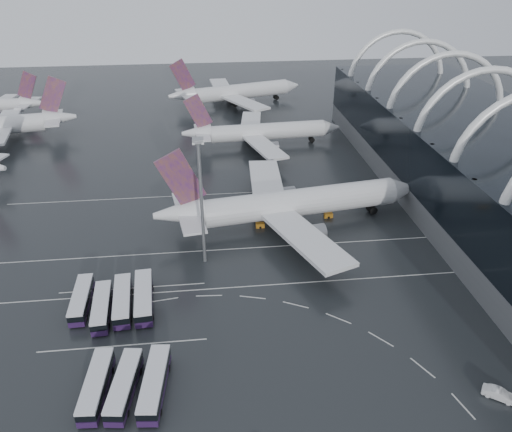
{
  "coord_description": "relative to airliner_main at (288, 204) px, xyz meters",
  "views": [
    {
      "loc": [
        -8.87,
        -81.01,
        59.13
      ],
      "look_at": [
        1.87,
        13.81,
        7.0
      ],
      "focal_mm": 35.0,
      "sensor_mm": 36.0,
      "label": 1
    }
  ],
  "objects": [
    {
      "name": "bus_row_near_a",
      "position": [
        -42.85,
        -26.06,
        -3.8
      ],
      "size": [
        3.26,
        12.55,
        3.07
      ],
      "rotation": [
        0.0,
        0.0,
        1.6
      ],
      "color": "#2E1440",
      "rests_on": "ground"
    },
    {
      "name": "gse_cart_belly_a",
      "position": [
        10.68,
        2.62,
        -4.91
      ],
      "size": [
        2.09,
        1.24,
        1.14
      ],
      "primitive_type": "cube",
      "color": "#A96816",
      "rests_on": "ground"
    },
    {
      "name": "bus_row_far_c",
      "position": [
        -28.13,
        -47.91,
        -3.7
      ],
      "size": [
        4.3,
        13.43,
        3.25
      ],
      "rotation": [
        0.0,
        0.0,
        1.47
      ],
      "color": "#2E1440",
      "rests_on": "ground"
    },
    {
      "name": "floodlight_mast",
      "position": [
        -19.94,
        -13.43,
        11.73
      ],
      "size": [
        2.1,
        2.1,
        27.38
      ],
      "color": "gray",
      "rests_on": "ground"
    },
    {
      "name": "bus_bay_line_north",
      "position": [
        -34.24,
        -21.33,
        -5.48
      ],
      "size": [
        28.0,
        0.25,
        0.01
      ],
      "primitive_type": "cube",
      "color": "beige",
      "rests_on": "ground"
    },
    {
      "name": "airliner_gate_c",
      "position": [
        -4.96,
        102.88,
        -0.35
      ],
      "size": [
        56.69,
        51.57,
        20.53
      ],
      "rotation": [
        0.0,
        0.0,
        0.29
      ],
      "color": "silver",
      "rests_on": "ground"
    },
    {
      "name": "lane_marking_near",
      "position": [
        -10.24,
        -23.33,
        -5.48
      ],
      "size": [
        120.0,
        0.25,
        0.01
      ],
      "primitive_type": "cube",
      "color": "beige",
      "rests_on": "ground"
    },
    {
      "name": "bus_row_far_a",
      "position": [
        -36.7,
        -47.28,
        -3.76
      ],
      "size": [
        3.68,
        12.93,
        3.15
      ],
      "rotation": [
        0.0,
        0.0,
        1.51
      ],
      "color": "#2E1440",
      "rests_on": "ground"
    },
    {
      "name": "bus_row_far_b",
      "position": [
        -32.59,
        -47.77,
        -3.78
      ],
      "size": [
        4.48,
        12.88,
        3.11
      ],
      "rotation": [
        0.0,
        0.0,
        1.44
      ],
      "color": "#2E1440",
      "rests_on": "ground"
    },
    {
      "name": "airliner_main",
      "position": [
        0.0,
        0.0,
        0.0
      ],
      "size": [
        64.63,
        56.09,
        21.9
      ],
      "rotation": [
        0.0,
        0.0,
        0.15
      ],
      "color": "silver",
      "rests_on": "ground"
    },
    {
      "name": "ground",
      "position": [
        -10.24,
        -21.33,
        -5.49
      ],
      "size": [
        420.0,
        420.0,
        0.0
      ],
      "primitive_type": "plane",
      "color": "black",
      "rests_on": "ground"
    },
    {
      "name": "gse_cart_belly_b",
      "position": [
        14.59,
        13.53,
        -4.95
      ],
      "size": [
        1.96,
        1.16,
        1.07
      ],
      "primitive_type": "cube",
      "color": "slate",
      "rests_on": "ground"
    },
    {
      "name": "airliner_gate_b",
      "position": [
        -0.2,
        53.96,
        -0.88
      ],
      "size": [
        52.97,
        47.55,
        18.39
      ],
      "rotation": [
        0.0,
        0.0,
        0.07
      ],
      "color": "silver",
      "rests_on": "ground"
    },
    {
      "name": "lane_marking_far",
      "position": [
        -10.24,
        18.67,
        -5.48
      ],
      "size": [
        120.0,
        0.25,
        0.01
      ],
      "primitive_type": "cube",
      "color": "beige",
      "rests_on": "ground"
    },
    {
      "name": "lane_marking_mid",
      "position": [
        -10.24,
        -9.33,
        -5.48
      ],
      "size": [
        120.0,
        0.25,
        0.01
      ],
      "primitive_type": "cube",
      "color": "beige",
      "rests_on": "ground"
    },
    {
      "name": "bus_row_near_b",
      "position": [
        -38.78,
        -28.79,
        -3.79
      ],
      "size": [
        3.73,
        12.71,
        3.09
      ],
      "rotation": [
        0.0,
        0.0,
        1.64
      ],
      "color": "#2E1440",
      "rests_on": "ground"
    },
    {
      "name": "jet_remote_mid",
      "position": [
        -84.95,
        69.03,
        -0.1
      ],
      "size": [
        48.0,
        38.79,
        20.88
      ],
      "rotation": [
        0.0,
        0.0,
        3.29
      ],
      "color": "silver",
      "rests_on": "ground"
    },
    {
      "name": "van_curve_c",
      "position": [
        22.45,
        -54.8,
        -4.69
      ],
      "size": [
        4.87,
        4.19,
        1.58
      ],
      "primitive_type": "imported",
      "rotation": [
        0.0,
        0.0,
        0.94
      ],
      "color": "silver",
      "rests_on": "ground"
    },
    {
      "name": "gse_cart_belly_c",
      "position": [
        -6.59,
        -0.4,
        -4.93
      ],
      "size": [
        2.05,
        1.21,
        1.12
      ],
      "primitive_type": "cube",
      "color": "#A96816",
      "rests_on": "ground"
    },
    {
      "name": "bus_bay_line_south",
      "position": [
        -34.24,
        -37.33,
        -5.48
      ],
      "size": [
        28.0,
        0.25,
        0.01
      ],
      "primitive_type": "cube",
      "color": "beige",
      "rests_on": "ground"
    },
    {
      "name": "bus_row_near_d",
      "position": [
        -31.46,
        -26.91,
        -3.62
      ],
      "size": [
        4.16,
        13.97,
        3.39
      ],
      "rotation": [
        0.0,
        0.0,
        1.65
      ],
      "color": "#2E1440",
      "rests_on": "ground"
    },
    {
      "name": "terminal",
      "position": [
        51.32,
        -1.5,
        5.39
      ],
      "size": [
        42.0,
        160.0,
        34.9
      ],
      "color": "#55575A",
      "rests_on": "ground"
    },
    {
      "name": "bus_row_near_c",
      "position": [
        -35.27,
        -27.4,
        -3.71
      ],
      "size": [
        4.08,
        13.33,
        3.23
      ],
      "rotation": [
        0.0,
        0.0,
        1.66
      ],
      "color": "#2E1440",
      "rests_on": "ground"
    }
  ]
}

